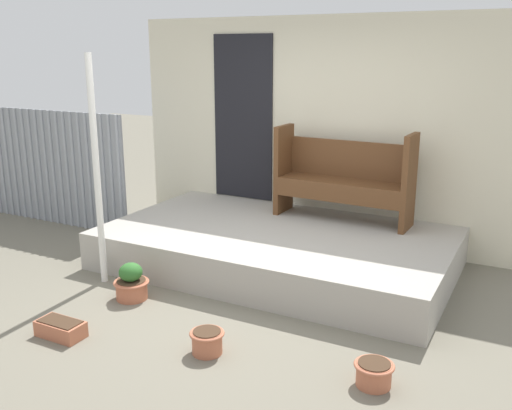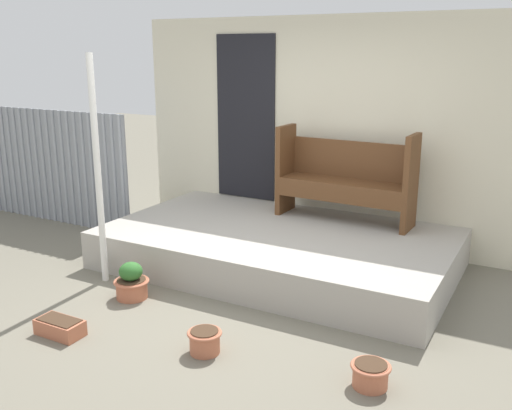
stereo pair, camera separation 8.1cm
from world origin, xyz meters
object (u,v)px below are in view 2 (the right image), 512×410
Objects in this scene: support_post at (98,172)px; planter_box_rect at (60,327)px; flower_pot_middle at (205,340)px; bench at (346,175)px; flower_pot_left at (131,282)px; flower_pot_right at (370,374)px.

support_post is 5.59× the size of planter_box_rect.
support_post reaches higher than flower_pot_middle.
flower_pot_middle is (-0.15, -2.58, -0.80)m from bench.
flower_pot_middle is at bearing -23.99° from flower_pot_left.
bench is 2.71m from flower_pot_middle.
support_post reaches higher than planter_box_rect.
planter_box_rect is (-0.03, -0.83, -0.08)m from flower_pot_left.
bench reaches higher than flower_pot_left.
flower_pot_middle is 0.96× the size of flower_pot_right.
bench reaches higher than flower_pot_middle.
support_post is 7.89× the size of flower_pot_right.
support_post is at bearing -131.95° from bench.
planter_box_rect is (0.48, -1.03, -1.03)m from support_post.
support_post reaches higher than bench.
flower_pot_right reaches higher than planter_box_rect.
flower_pot_left reaches higher than planter_box_rect.
flower_pot_middle reaches higher than planter_box_rect.
flower_pot_left is 1.25m from flower_pot_middle.
bench is 4.39× the size of flower_pot_left.
planter_box_rect is at bearing -168.67° from flower_pot_right.
flower_pot_middle is 1.25m from flower_pot_right.
flower_pot_middle reaches higher than flower_pot_right.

